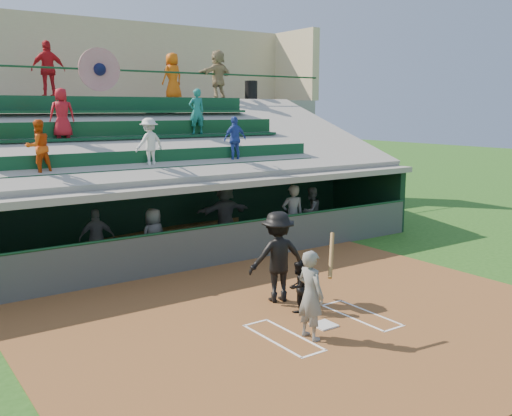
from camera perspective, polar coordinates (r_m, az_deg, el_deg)
ground at (r=11.59m, az=6.81°, el=-11.69°), size 100.00×100.00×0.00m
dirt_slab at (r=11.94m, az=5.19°, el=-10.95°), size 11.00×9.00×0.02m
home_plate at (r=11.57m, az=6.81°, el=-11.53°), size 0.43×0.43×0.03m
batters_box_chalk at (r=11.58m, az=6.81°, el=-11.59°), size 2.65×1.85×0.01m
dugout_floor at (r=16.96m, az=-8.55°, el=-4.64°), size 16.00×3.50×0.04m
concourse_slab at (r=22.77m, az=-16.31°, el=4.62°), size 20.00×3.00×4.60m
grandstand at (r=19.97m, az=-13.55°, el=3.94°), size 20.40×10.40×7.80m
batter_at_plate at (r=10.68m, az=5.52°, el=-8.58°), size 0.84×0.74×1.95m
catcher at (r=12.12m, az=4.22°, el=-7.84°), size 0.62×0.54×1.09m
home_umpire at (r=12.63m, az=2.19°, el=-4.87°), size 1.46×1.08×2.02m
dugout_bench at (r=17.94m, az=-10.41°, el=-3.06°), size 15.32×3.33×0.47m
dugout_player_b at (r=15.84m, az=-15.61°, el=-2.93°), size 1.00×0.64×1.58m
dugout_player_c at (r=15.66m, az=-10.18°, el=-2.87°), size 0.86×0.66×1.57m
dugout_player_d at (r=18.00m, az=-3.12°, el=-0.50°), size 1.83×0.76×1.91m
dugout_player_e at (r=17.54m, az=3.67°, el=-0.77°), size 0.80×0.64×1.92m
dugout_player_f at (r=19.19m, az=5.53°, el=-0.33°), size 0.88×0.74×1.62m
trash_bin at (r=24.61m, az=-0.50°, el=11.68°), size 0.53×0.53×0.80m
concourse_staff_a at (r=21.87m, az=-20.05°, el=12.88°), size 1.18×0.51×2.00m
concourse_staff_b at (r=23.56m, az=-8.35°, el=12.91°), size 1.00×0.76×1.83m
concourse_staff_c at (r=23.51m, az=-3.85°, el=13.16°), size 1.91×1.13×1.96m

